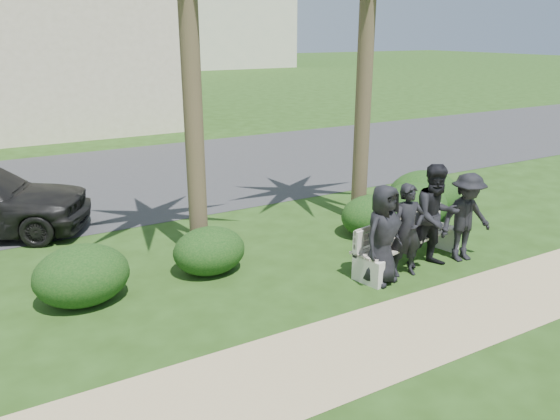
# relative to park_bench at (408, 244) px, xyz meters

# --- Properties ---
(ground) EXTENTS (160.00, 160.00, 0.00)m
(ground) POSITION_rel_park_bench_xyz_m (-1.11, 0.10, -0.37)
(ground) COLOR #223E11
(ground) RESTS_ON ground
(footpath) EXTENTS (30.00, 1.60, 0.01)m
(footpath) POSITION_rel_park_bench_xyz_m (-1.11, -1.70, -0.37)
(footpath) COLOR tan
(footpath) RESTS_ON ground
(asphalt_street) EXTENTS (160.00, 8.00, 0.01)m
(asphalt_street) POSITION_rel_park_bench_xyz_m (-1.11, 8.10, -0.37)
(asphalt_street) COLOR #2D2D30
(asphalt_street) RESTS_ON ground
(stucco_bldg_right) EXTENTS (8.40, 8.40, 7.30)m
(stucco_bldg_right) POSITION_rel_park_bench_xyz_m (-2.11, 18.10, 3.30)
(stucco_bldg_right) COLOR beige
(stucco_bldg_right) RESTS_ON ground
(park_bench) EXTENTS (2.44, 1.02, 0.82)m
(park_bench) POSITION_rel_park_bench_xyz_m (0.00, 0.00, 0.00)
(park_bench) COLOR gray
(park_bench) RESTS_ON ground
(man_a) EXTENTS (0.89, 0.69, 1.60)m
(man_a) POSITION_rel_park_bench_xyz_m (-0.86, -0.33, 0.43)
(man_a) COLOR black
(man_a) RESTS_ON ground
(man_b) EXTENTS (0.63, 0.48, 1.54)m
(man_b) POSITION_rel_park_bench_xyz_m (-0.33, -0.30, 0.40)
(man_b) COLOR black
(man_b) RESTS_ON ground
(man_c) EXTENTS (0.97, 0.82, 1.77)m
(man_c) POSITION_rel_park_bench_xyz_m (0.31, -0.27, 0.52)
(man_c) COLOR black
(man_c) RESTS_ON ground
(man_d) EXTENTS (1.07, 0.70, 1.56)m
(man_d) POSITION_rel_park_bench_xyz_m (0.96, -0.34, 0.41)
(man_d) COLOR black
(man_d) RESTS_ON ground
(hedge_a) EXTENTS (1.38, 1.14, 0.90)m
(hedge_a) POSITION_rel_park_bench_xyz_m (-5.09, 1.31, 0.08)
(hedge_a) COLOR #0E340E
(hedge_a) RESTS_ON ground
(hedge_b) EXTENTS (1.20, 1.00, 0.79)m
(hedge_b) POSITION_rel_park_bench_xyz_m (-3.06, 1.38, 0.02)
(hedge_b) COLOR #0E340E
(hedge_b) RESTS_ON ground
(hedge_d) EXTENTS (1.24, 1.02, 0.81)m
(hedge_d) POSITION_rel_park_bench_xyz_m (0.37, 1.45, 0.03)
(hedge_d) COLOR #0E340E
(hedge_d) RESTS_ON ground
(hedge_e) EXTENTS (1.45, 1.20, 0.94)m
(hedge_e) POSITION_rel_park_bench_xyz_m (1.38, 1.35, 0.10)
(hedge_e) COLOR #0E340E
(hedge_e) RESTS_ON ground
(hedge_f) EXTENTS (1.62, 1.34, 1.06)m
(hedge_f) POSITION_rel_park_bench_xyz_m (1.95, 1.68, 0.16)
(hedge_f) COLOR #0E340E
(hedge_f) RESTS_ON ground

